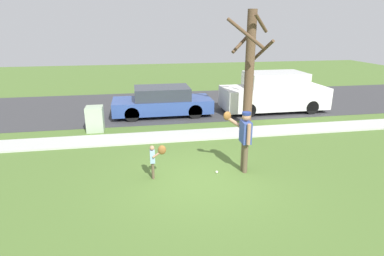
# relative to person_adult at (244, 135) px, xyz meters

# --- Properties ---
(ground_plane) EXTENTS (48.00, 48.00, 0.00)m
(ground_plane) POSITION_rel_person_adult_xyz_m (-1.22, 3.18, -1.10)
(ground_plane) COLOR #4C6B2D
(sidewalk_strip) EXTENTS (36.00, 1.20, 0.06)m
(sidewalk_strip) POSITION_rel_person_adult_xyz_m (-1.22, 3.28, -1.07)
(sidewalk_strip) COLOR #B2B2AD
(sidewalk_strip) RESTS_ON ground
(road_surface) EXTENTS (36.00, 6.80, 0.02)m
(road_surface) POSITION_rel_person_adult_xyz_m (-1.22, 8.28, -1.09)
(road_surface) COLOR #38383A
(road_surface) RESTS_ON ground
(person_adult) EXTENTS (0.70, 0.65, 1.76)m
(person_adult) POSITION_rel_person_adult_xyz_m (0.00, 0.00, 0.00)
(person_adult) COLOR brown
(person_adult) RESTS_ON ground
(person_child) EXTENTS (0.43, 0.38, 1.00)m
(person_child) POSITION_rel_person_adult_xyz_m (-2.49, -0.05, -0.44)
(person_child) COLOR brown
(person_child) RESTS_ON ground
(baseball) EXTENTS (0.07, 0.07, 0.07)m
(baseball) POSITION_rel_person_adult_xyz_m (-0.77, -0.03, -1.06)
(baseball) COLOR white
(baseball) RESTS_ON ground
(utility_cabinet) EXTENTS (0.65, 0.69, 0.99)m
(utility_cabinet) POSITION_rel_person_adult_xyz_m (-4.56, 4.57, -0.61)
(utility_cabinet) COLOR #9EB293
(utility_cabinet) RESTS_ON ground
(street_tree_near) EXTENTS (1.84, 1.88, 4.62)m
(street_tree_near) POSITION_rel_person_adult_xyz_m (1.64, 4.28, 1.37)
(street_tree_near) COLOR brown
(street_tree_near) RESTS_ON ground
(parked_wagon_blue) EXTENTS (4.50, 1.80, 1.33)m
(parked_wagon_blue) POSITION_rel_person_adult_xyz_m (-1.74, 6.37, -0.44)
(parked_wagon_blue) COLOR #2D478C
(parked_wagon_blue) RESTS_ON road_surface
(parked_van_white) EXTENTS (5.00, 1.95, 1.88)m
(parked_van_white) POSITION_rel_person_adult_xyz_m (3.65, 6.22, -0.20)
(parked_van_white) COLOR silver
(parked_van_white) RESTS_ON road_surface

